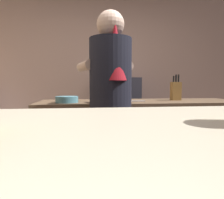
{
  "coord_description": "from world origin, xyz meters",
  "views": [
    {
      "loc": [
        -0.19,
        -1.34,
        1.11
      ],
      "look_at": [
        -0.12,
        -0.75,
        1.06
      ],
      "focal_mm": 32.52,
      "sensor_mm": 36.0,
      "label": 1
    }
  ],
  "objects_px": {
    "knife_block": "(176,91)",
    "mixing_bowl": "(67,99)",
    "chefs_knife": "(133,101)",
    "bartender": "(111,100)",
    "bottle_hot_sauce": "(121,73)",
    "bottle_soy": "(130,72)"
  },
  "relations": [
    {
      "from": "bartender",
      "to": "knife_block",
      "type": "relative_size",
      "value": 5.97
    },
    {
      "from": "chefs_knife",
      "to": "bottle_hot_sauce",
      "type": "xyz_separation_m",
      "value": [
        0.08,
        1.24,
        0.35
      ]
    },
    {
      "from": "mixing_bowl",
      "to": "chefs_knife",
      "type": "relative_size",
      "value": 0.9
    },
    {
      "from": "knife_block",
      "to": "chefs_knife",
      "type": "bearing_deg",
      "value": -169.42
    },
    {
      "from": "bottle_soy",
      "to": "bartender",
      "type": "bearing_deg",
      "value": -107.13
    },
    {
      "from": "bartender",
      "to": "chefs_knife",
      "type": "relative_size",
      "value": 7.03
    },
    {
      "from": "chefs_knife",
      "to": "bottle_hot_sauce",
      "type": "height_order",
      "value": "bottle_hot_sauce"
    },
    {
      "from": "knife_block",
      "to": "bottle_soy",
      "type": "relative_size",
      "value": 1.26
    },
    {
      "from": "bartender",
      "to": "chefs_knife",
      "type": "distance_m",
      "value": 0.49
    },
    {
      "from": "chefs_knife",
      "to": "bottle_soy",
      "type": "bearing_deg",
      "value": 83.51
    },
    {
      "from": "chefs_knife",
      "to": "mixing_bowl",
      "type": "bearing_deg",
      "value": -172.75
    },
    {
      "from": "mixing_bowl",
      "to": "bottle_hot_sauce",
      "type": "xyz_separation_m",
      "value": [
        0.74,
        1.29,
        0.32
      ]
    },
    {
      "from": "bartender",
      "to": "bottle_soy",
      "type": "xyz_separation_m",
      "value": [
        0.47,
        1.54,
        0.32
      ]
    },
    {
      "from": "bottle_hot_sauce",
      "to": "knife_block",
      "type": "bearing_deg",
      "value": -69.9
    },
    {
      "from": "bartender",
      "to": "mixing_bowl",
      "type": "height_order",
      "value": "bartender"
    },
    {
      "from": "bartender",
      "to": "chefs_knife",
      "type": "bearing_deg",
      "value": -49.4
    },
    {
      "from": "mixing_bowl",
      "to": "bottle_soy",
      "type": "height_order",
      "value": "bottle_soy"
    },
    {
      "from": "mixing_bowl",
      "to": "bottle_hot_sauce",
      "type": "relative_size",
      "value": 1.17
    },
    {
      "from": "chefs_knife",
      "to": "bottle_hot_sauce",
      "type": "relative_size",
      "value": 1.3
    },
    {
      "from": "bartender",
      "to": "chefs_knife",
      "type": "height_order",
      "value": "bartender"
    },
    {
      "from": "knife_block",
      "to": "mixing_bowl",
      "type": "xyz_separation_m",
      "value": [
        -1.16,
        -0.14,
        -0.08
      ]
    },
    {
      "from": "bartender",
      "to": "knife_block",
      "type": "distance_m",
      "value": 0.92
    }
  ]
}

